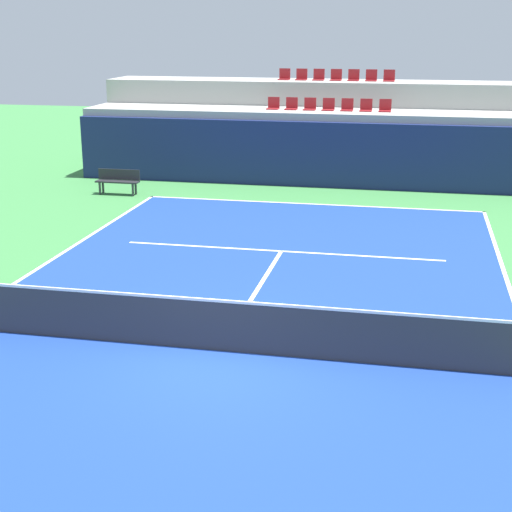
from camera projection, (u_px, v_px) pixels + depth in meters
ground_plane at (219, 351)px, 13.64m from camera, size 80.00×80.00×0.00m
court_surface at (219, 351)px, 13.64m from camera, size 11.00×24.00×0.01m
baseline_far at (311, 204)px, 24.83m from camera, size 11.00×0.10×0.00m
service_line_far at (281, 251)px, 19.63m from camera, size 8.26×0.10×0.00m
centre_service_line at (256, 292)px, 16.63m from camera, size 0.10×6.40×0.00m
back_wall at (323, 155)px, 27.19m from camera, size 18.28×0.30×2.32m
stands_tier_lower at (327, 146)px, 28.42m from camera, size 18.28×2.40×2.59m
stands_tier_upper at (334, 125)px, 30.54m from camera, size 18.28×2.40×3.50m
seating_row_lower at (328, 107)px, 28.10m from camera, size 4.58×0.44×0.44m
seating_row_upper at (336, 77)px, 30.08m from camera, size 4.58×0.44×0.44m
tennis_net at (219, 324)px, 13.49m from camera, size 11.08×0.08×1.07m
player_bench at (118, 180)px, 26.20m from camera, size 1.50×0.40×0.85m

